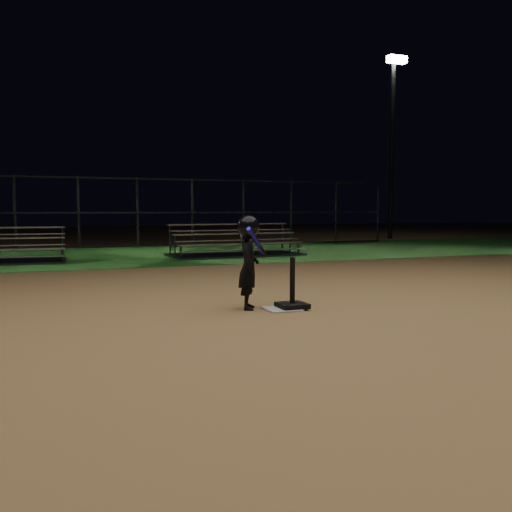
{
  "coord_description": "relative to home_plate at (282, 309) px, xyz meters",
  "views": [
    {
      "loc": [
        -2.87,
        -6.63,
        1.34
      ],
      "look_at": [
        0.0,
        1.0,
        0.65
      ],
      "focal_mm": 38.11,
      "sensor_mm": 36.0,
      "label": 1
    }
  ],
  "objects": [
    {
      "name": "ground",
      "position": [
        0.0,
        0.0,
        -0.01
      ],
      "size": [
        80.0,
        80.0,
        0.0
      ],
      "primitive_type": "plane",
      "color": "#A07848",
      "rests_on": "ground"
    },
    {
      "name": "grass_strip",
      "position": [
        0.0,
        10.0,
        -0.01
      ],
      "size": [
        60.0,
        8.0,
        0.01
      ],
      "primitive_type": "cube",
      "color": "#1D531A",
      "rests_on": "ground"
    },
    {
      "name": "home_plate",
      "position": [
        0.0,
        0.0,
        0.0
      ],
      "size": [
        0.45,
        0.45,
        0.02
      ],
      "primitive_type": "cube",
      "color": "beige",
      "rests_on": "ground"
    },
    {
      "name": "batting_tee",
      "position": [
        0.15,
        0.0,
        0.13
      ],
      "size": [
        0.38,
        0.38,
        0.68
      ],
      "color": "black",
      "rests_on": "home_plate"
    },
    {
      "name": "child_batter",
      "position": [
        -0.4,
        0.22,
        0.66
      ],
      "size": [
        0.49,
        0.6,
        1.28
      ],
      "rotation": [
        0.0,
        0.0,
        1.23
      ],
      "color": "black",
      "rests_on": "ground"
    },
    {
      "name": "bleacher_right",
      "position": [
        2.18,
        8.48,
        0.18
      ],
      "size": [
        3.94,
        2.13,
        0.93
      ],
      "rotation": [
        0.0,
        0.0,
        0.07
      ],
      "color": "#B6B6BB",
      "rests_on": "ground"
    },
    {
      "name": "backstop_fence",
      "position": [
        0.0,
        13.0,
        1.24
      ],
      "size": [
        20.08,
        0.08,
        2.5
      ],
      "color": "#38383D",
      "rests_on": "ground"
    },
    {
      "name": "light_pole_right",
      "position": [
        12.0,
        14.94,
        4.93
      ],
      "size": [
        0.9,
        0.53,
        8.3
      ],
      "color": "#2D2D30",
      "rests_on": "ground"
    }
  ]
}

